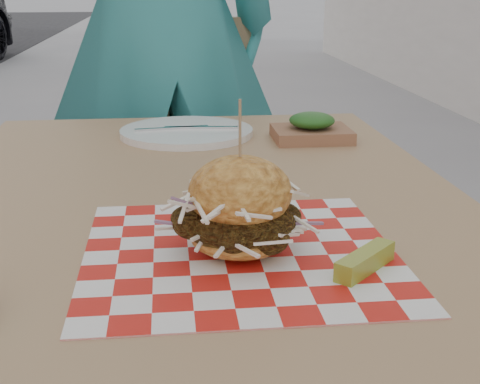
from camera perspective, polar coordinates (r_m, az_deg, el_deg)
The scene contains 8 objects.
diner at distance 1.88m, azimuth -6.86°, elevation 14.42°, with size 0.69×0.45×1.90m, color teal.
patio_table at distance 1.01m, azimuth -3.65°, elevation -4.73°, with size 0.80×1.20×0.75m.
patio_chair at distance 1.91m, azimuth -5.38°, elevation 2.43°, with size 0.48×0.49×0.95m.
paper_liner at distance 0.78m, azimuth 0.00°, elevation -5.17°, with size 0.36×0.36×0.00m, color red.
sandwich at distance 0.76m, azimuth 0.00°, elevation -1.67°, with size 0.16×0.16×0.18m.
pickle_spear at distance 0.74m, azimuth 10.63°, elevation -5.81°, with size 0.10×0.02×0.02m, color olive.
place_setting at distance 1.37m, azimuth -4.58°, elevation 5.12°, with size 0.27×0.27×0.02m.
kraft_tray at distance 1.33m, azimuth 6.13°, elevation 5.37°, with size 0.15×0.12×0.06m.
Camera 1 is at (-0.37, -1.02, 1.06)m, focal length 50.00 mm.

